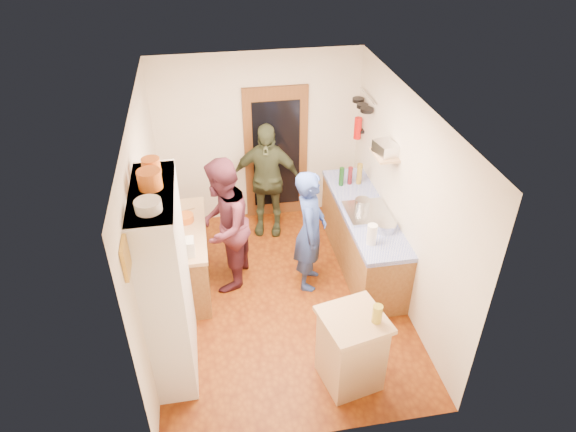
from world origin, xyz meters
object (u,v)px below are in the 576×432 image
object	(u,v)px
island_base	(351,351)
person_hob	(312,232)
person_back	(267,180)
right_counter_base	(362,238)
person_left	(227,224)
hutch_body	(167,284)

from	to	relation	value
island_base	person_hob	world-z (taller)	person_hob
person_back	island_base	bearing A→B (deg)	-66.46
right_counter_base	person_hob	xyz separation A→B (m)	(-0.77, -0.30, 0.41)
person_left	person_hob	bearing A→B (deg)	94.41
island_base	person_hob	distance (m)	1.66
person_hob	person_left	size ratio (longest dim) A/B	0.92
right_counter_base	person_hob	size ratio (longest dim) A/B	1.32
person_hob	person_back	bearing A→B (deg)	33.21
person_hob	hutch_body	bearing A→B (deg)	136.77
person_hob	right_counter_base	bearing A→B (deg)	-51.57
hutch_body	person_hob	distance (m)	2.02
right_counter_base	person_left	size ratio (longest dim) A/B	1.22
hutch_body	person_left	bearing A→B (deg)	61.33
right_counter_base	person_left	distance (m)	1.88
person_left	person_back	bearing A→B (deg)	166.17
hutch_body	person_back	distance (m)	2.69
island_base	person_hob	bearing A→B (deg)	92.63
island_base	person_left	xyz separation A→B (m)	(-1.12, 1.86, 0.47)
person_hob	person_left	bearing A→B (deg)	93.26
right_counter_base	island_base	distance (m)	2.03
hutch_body	person_left	world-z (taller)	hutch_body
island_base	person_left	bearing A→B (deg)	121.16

